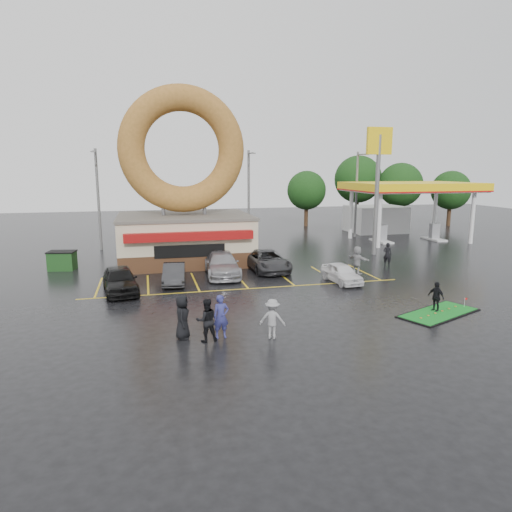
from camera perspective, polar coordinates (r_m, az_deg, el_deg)
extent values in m
plane|color=black|center=(24.90, 0.78, -6.07)|extent=(120.00, 120.00, 0.00)
cube|color=#472B19|center=(36.80, -8.82, 0.32)|extent=(10.00, 8.00, 1.20)
cube|color=beige|center=(36.52, -8.90, 3.02)|extent=(10.00, 8.00, 2.30)
cube|color=#59544C|center=(36.37, -8.95, 4.97)|extent=(10.20, 8.20, 0.20)
cube|color=maroon|center=(32.24, -8.26, 2.45)|extent=(9.00, 0.60, 0.60)
cylinder|color=slate|center=(36.21, -11.52, 5.97)|extent=(0.30, 0.30, 1.20)
cylinder|color=slate|center=(36.47, -6.47, 6.15)|extent=(0.30, 0.30, 1.20)
torus|color=brown|center=(36.22, -9.20, 13.02)|extent=(9.60, 2.00, 9.60)
cylinder|color=silver|center=(43.71, 15.14, 4.25)|extent=(0.40, 0.40, 5.00)
cylinder|color=silver|center=(49.28, 25.43, 4.28)|extent=(0.40, 0.40, 5.00)
cylinder|color=silver|center=(49.02, 11.78, 5.08)|extent=(0.40, 0.40, 5.00)
cylinder|color=silver|center=(54.05, 21.45, 5.08)|extent=(0.40, 0.40, 5.00)
cube|color=silver|center=(48.61, 18.82, 7.93)|extent=(12.00, 8.00, 0.50)
cube|color=yellow|center=(48.60, 18.85, 8.29)|extent=(12.30, 8.30, 0.70)
cube|color=#99999E|center=(47.47, 15.44, 2.78)|extent=(0.90, 0.60, 1.60)
cube|color=#99999E|center=(50.64, 21.40, 2.91)|extent=(0.90, 0.60, 1.60)
cube|color=silver|center=(54.92, 14.69, 4.50)|extent=(6.00, 5.00, 3.00)
cylinder|color=slate|center=(39.92, 14.85, 7.27)|extent=(0.36, 0.36, 10.00)
cube|color=yellow|center=(39.92, 15.17, 13.73)|extent=(2.20, 0.30, 2.20)
cylinder|color=slate|center=(43.35, -19.10, 6.63)|extent=(0.24, 0.24, 9.00)
cylinder|color=slate|center=(42.29, -19.59, 12.22)|extent=(0.12, 2.00, 0.12)
cube|color=slate|center=(41.29, -19.72, 12.19)|extent=(0.40, 0.18, 0.12)
cylinder|color=slate|center=(45.26, -0.92, 7.38)|extent=(0.24, 0.24, 9.00)
cylinder|color=slate|center=(44.22, -0.64, 12.74)|extent=(0.12, 2.00, 0.12)
cube|color=slate|center=(43.25, -0.34, 12.72)|extent=(0.40, 0.18, 0.12)
cylinder|color=slate|center=(50.20, 12.42, 7.47)|extent=(0.24, 0.24, 9.00)
cylinder|color=slate|center=(49.25, 13.14, 12.28)|extent=(0.12, 2.00, 0.12)
cube|color=slate|center=(48.35, 13.68, 12.22)|extent=(0.40, 0.18, 0.12)
cylinder|color=#332114|center=(62.21, 17.41, 5.01)|extent=(0.50, 0.50, 2.88)
sphere|color=black|center=(61.97, 17.61, 8.47)|extent=(5.60, 5.60, 5.60)
cylinder|color=#332114|center=(63.90, 22.96, 4.63)|extent=(0.50, 0.50, 2.52)
sphere|color=black|center=(63.68, 23.18, 7.57)|extent=(4.90, 4.90, 4.90)
cylinder|color=#332114|center=(63.79, 12.47, 5.55)|extent=(0.50, 0.50, 3.24)
sphere|color=black|center=(63.55, 12.63, 9.35)|extent=(6.30, 6.30, 6.30)
cylinder|color=#332114|center=(58.87, 6.27, 4.96)|extent=(0.50, 0.50, 2.52)
sphere|color=black|center=(58.63, 6.34, 8.16)|extent=(4.90, 4.90, 4.90)
imported|color=black|center=(28.16, -16.63, -2.88)|extent=(2.47, 4.83, 1.57)
imported|color=#2A2A2C|center=(29.61, -10.20, -2.21)|extent=(1.74, 4.01, 1.28)
imported|color=#96969B|center=(31.42, -4.27, -1.04)|extent=(2.56, 5.58, 1.58)
imported|color=#2E2E31|center=(32.82, 1.36, -0.58)|extent=(2.78, 5.48, 1.48)
imported|color=white|center=(29.95, 10.65, -2.10)|extent=(1.78, 3.81, 1.26)
imported|color=navy|center=(19.97, -4.39, -7.56)|extent=(0.73, 0.51, 1.91)
imported|color=black|center=(19.63, -6.21, -7.98)|extent=(0.97, 0.78, 1.88)
imported|color=gray|center=(19.88, 2.06, -7.86)|extent=(1.30, 1.06, 1.75)
imported|color=black|center=(20.06, -9.18, -7.56)|extent=(0.79, 1.05, 1.93)
imported|color=black|center=(25.21, 21.57, -4.78)|extent=(0.66, 1.00, 1.58)
imported|color=#9C9C9E|center=(32.68, 12.53, -0.48)|extent=(1.23, 1.88, 1.94)
imported|color=black|center=(35.80, 16.10, 0.20)|extent=(0.76, 0.76, 1.78)
cube|color=#1D491C|center=(36.00, -23.06, -0.58)|extent=(1.99, 1.51, 1.30)
cube|color=black|center=(25.15, 21.87, -6.65)|extent=(5.00, 3.65, 0.05)
cube|color=#137220|center=(25.14, 21.88, -6.58)|extent=(4.72, 3.37, 0.03)
cylinder|color=silver|center=(26.51, 24.61, -5.33)|extent=(0.02, 0.02, 0.52)
cube|color=red|center=(26.50, 24.77, -4.88)|extent=(0.14, 0.01, 0.10)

